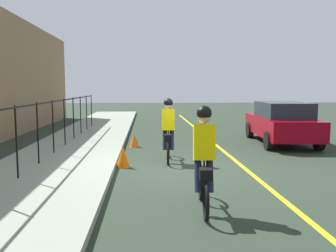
{
  "coord_description": "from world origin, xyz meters",
  "views": [
    {
      "loc": [
        -8.93,
        1.0,
        2.12
      ],
      "look_at": [
        1.25,
        0.35,
        1.0
      ],
      "focal_mm": 37.43,
      "sensor_mm": 36.0,
      "label": 1
    }
  ],
  "objects_px": {
    "patrol_sedan": "(281,122)",
    "traffic_cone_far": "(134,140)",
    "traffic_cone_near": "(123,157)",
    "cyclist_follow": "(204,159)",
    "cyclist_lead": "(168,130)"
  },
  "relations": [
    {
      "from": "patrol_sedan",
      "to": "traffic_cone_far",
      "type": "bearing_deg",
      "value": 99.01
    },
    {
      "from": "traffic_cone_near",
      "to": "cyclist_follow",
      "type": "bearing_deg",
      "value": -155.11
    },
    {
      "from": "traffic_cone_near",
      "to": "traffic_cone_far",
      "type": "bearing_deg",
      "value": -3.45
    },
    {
      "from": "traffic_cone_far",
      "to": "traffic_cone_near",
      "type": "bearing_deg",
      "value": 176.55
    },
    {
      "from": "cyclist_follow",
      "to": "patrol_sedan",
      "type": "height_order",
      "value": "cyclist_follow"
    },
    {
      "from": "traffic_cone_far",
      "to": "cyclist_lead",
      "type": "bearing_deg",
      "value": -157.58
    },
    {
      "from": "cyclist_lead",
      "to": "traffic_cone_near",
      "type": "height_order",
      "value": "cyclist_lead"
    },
    {
      "from": "traffic_cone_near",
      "to": "traffic_cone_far",
      "type": "xyz_separation_m",
      "value": [
        3.22,
        -0.19,
        -0.06
      ]
    },
    {
      "from": "cyclist_follow",
      "to": "traffic_cone_far",
      "type": "xyz_separation_m",
      "value": [
        6.65,
        1.4,
        -0.67
      ]
    },
    {
      "from": "patrol_sedan",
      "to": "traffic_cone_near",
      "type": "distance_m",
      "value": 6.82
    },
    {
      "from": "cyclist_lead",
      "to": "traffic_cone_near",
      "type": "distance_m",
      "value": 1.54
    },
    {
      "from": "cyclist_lead",
      "to": "traffic_cone_far",
      "type": "distance_m",
      "value": 2.85
    },
    {
      "from": "cyclist_lead",
      "to": "cyclist_follow",
      "type": "relative_size",
      "value": 1.0
    },
    {
      "from": "patrol_sedan",
      "to": "traffic_cone_far",
      "type": "relative_size",
      "value": 9.59
    },
    {
      "from": "cyclist_follow",
      "to": "cyclist_lead",
      "type": "bearing_deg",
      "value": 9.26
    }
  ]
}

